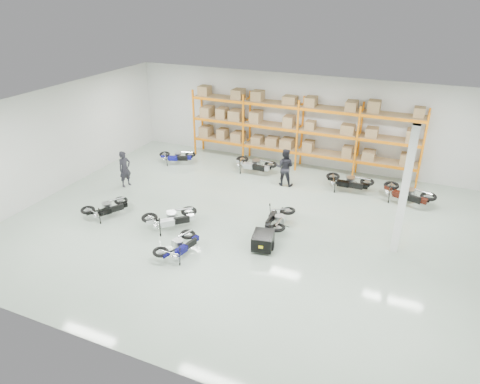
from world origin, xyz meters
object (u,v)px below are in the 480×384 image
at_px(moto_blue_centre, 179,243).
at_px(moto_back_c, 349,179).
at_px(moto_silver_left, 171,215).
at_px(moto_back_a, 177,154).
at_px(trailer, 263,240).
at_px(moto_back_d, 408,190).
at_px(person_back, 285,167).
at_px(moto_back_b, 254,162).
at_px(moto_black_far_left, 106,205).
at_px(moto_touring_right, 278,216).
at_px(person_left, 125,169).

bearing_deg(moto_blue_centre, moto_back_c, -108.48).
xyz_separation_m(moto_silver_left, moto_back_a, (-3.16, 5.73, -0.06)).
bearing_deg(trailer, moto_back_a, 129.71).
xyz_separation_m(moto_blue_centre, moto_silver_left, (-1.21, 1.44, 0.06)).
bearing_deg(moto_back_d, moto_back_c, 102.44).
bearing_deg(moto_back_d, person_back, 112.08).
bearing_deg(person_back, moto_back_d, 177.97).
distance_m(moto_blue_centre, moto_back_b, 7.62).
xyz_separation_m(moto_black_far_left, moto_back_a, (-0.36, 5.96, -0.01)).
height_order(moto_blue_centre, moto_back_d, moto_back_d).
xyz_separation_m(moto_blue_centre, person_back, (1.50, 6.83, 0.38)).
relative_size(moto_back_c, moto_back_d, 0.95).
bearing_deg(moto_back_a, person_back, -115.07).
height_order(moto_blue_centre, moto_black_far_left, moto_black_far_left).
bearing_deg(trailer, moto_blue_centre, -160.26).
distance_m(moto_silver_left, moto_back_b, 6.24).
height_order(trailer, moto_back_b, moto_back_b).
relative_size(moto_silver_left, moto_back_d, 0.95).
distance_m(trailer, moto_back_a, 8.94).
bearing_deg(moto_back_b, moto_silver_left, 176.02).
bearing_deg(moto_back_a, trailer, -151.61).
xyz_separation_m(trailer, moto_back_b, (-2.77, 6.17, 0.21)).
relative_size(moto_silver_left, moto_back_b, 0.97).
bearing_deg(moto_back_b, moto_back_c, -88.23).
height_order(moto_back_d, person_back, person_back).
height_order(moto_black_far_left, trailer, moto_black_far_left).
height_order(moto_silver_left, moto_back_d, moto_back_d).
bearing_deg(moto_back_d, moto_back_a, 108.73).
distance_m(trailer, moto_back_c, 6.23).
bearing_deg(moto_touring_right, moto_back_d, 41.92).
xyz_separation_m(moto_blue_centre, moto_back_d, (6.78, 7.11, 0.09)).
relative_size(moto_back_a, moto_back_d, 0.84).
bearing_deg(person_left, moto_blue_centre, -109.03).
relative_size(trailer, moto_back_b, 0.81).
bearing_deg(person_back, moto_black_far_left, 40.55).
bearing_deg(person_back, moto_back_c, -173.74).
bearing_deg(moto_blue_centre, trailer, -138.08).
height_order(moto_blue_centre, moto_silver_left, moto_silver_left).
height_order(moto_blue_centre, person_back, person_back).
bearing_deg(moto_black_far_left, moto_blue_centre, -166.70).
bearing_deg(trailer, person_back, 90.00).
height_order(moto_back_c, person_left, person_left).
distance_m(moto_black_far_left, trailer, 6.50).
relative_size(moto_black_far_left, person_left, 0.98).
distance_m(moto_blue_centre, moto_touring_right, 3.93).
relative_size(moto_blue_centre, moto_black_far_left, 0.99).
height_order(trailer, moto_back_c, moto_back_c).
distance_m(moto_touring_right, moto_back_a, 8.01).
xyz_separation_m(moto_touring_right, moto_back_d, (4.29, 4.07, 0.08)).
relative_size(moto_back_b, person_back, 1.07).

